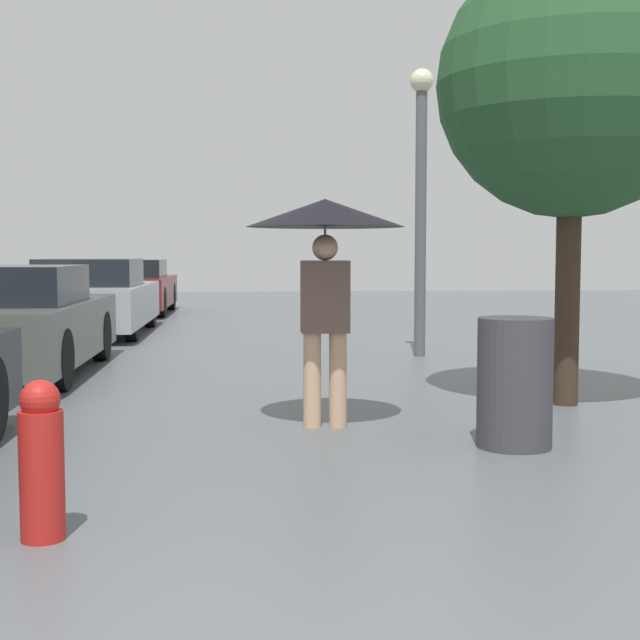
{
  "coord_description": "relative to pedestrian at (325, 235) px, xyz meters",
  "views": [
    {
      "loc": [
        -0.58,
        -2.13,
        1.42
      ],
      "look_at": [
        0.01,
        5.02,
        0.88
      ],
      "focal_mm": 50.0,
      "sensor_mm": 36.0,
      "label": 1
    }
  ],
  "objects": [
    {
      "name": "pedestrian",
      "position": [
        0.0,
        0.0,
        0.0
      ],
      "size": [
        1.28,
        1.28,
        1.85
      ],
      "color": "tan",
      "rests_on": "ground_plane"
    },
    {
      "name": "trash_bin",
      "position": [
        1.31,
        -0.86,
        -1.08
      ],
      "size": [
        0.55,
        0.55,
        0.95
      ],
      "color": "#38383D",
      "rests_on": "ground_plane"
    },
    {
      "name": "parked_car_second",
      "position": [
        -3.28,
        3.37,
        -0.96
      ],
      "size": [
        1.65,
        4.22,
        1.27
      ],
      "color": "#4C514C",
      "rests_on": "ground_plane"
    },
    {
      "name": "fire_hydrant",
      "position": [
        -1.65,
        -2.73,
        -1.16
      ],
      "size": [
        0.22,
        0.22,
        0.8
      ],
      "color": "#B21E19",
      "rests_on": "ground_plane"
    },
    {
      "name": "parked_car_farthest",
      "position": [
        -3.28,
        13.7,
        -0.96
      ],
      "size": [
        1.77,
        4.21,
        1.25
      ],
      "color": "maroon",
      "rests_on": "ground_plane"
    },
    {
      "name": "street_lamp",
      "position": [
        1.73,
        4.84,
        0.77
      ],
      "size": [
        0.32,
        0.32,
        3.87
      ],
      "color": "#515456",
      "rests_on": "ground_plane"
    },
    {
      "name": "tree",
      "position": [
        2.33,
        0.88,
        1.39
      ],
      "size": [
        2.46,
        2.46,
        4.19
      ],
      "color": "#38281E",
      "rests_on": "ground_plane"
    },
    {
      "name": "parked_car_third",
      "position": [
        -3.28,
        8.5,
        -0.94
      ],
      "size": [
        1.84,
        4.38,
        1.31
      ],
      "color": "#9EA3A8",
      "rests_on": "ground_plane"
    }
  ]
}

